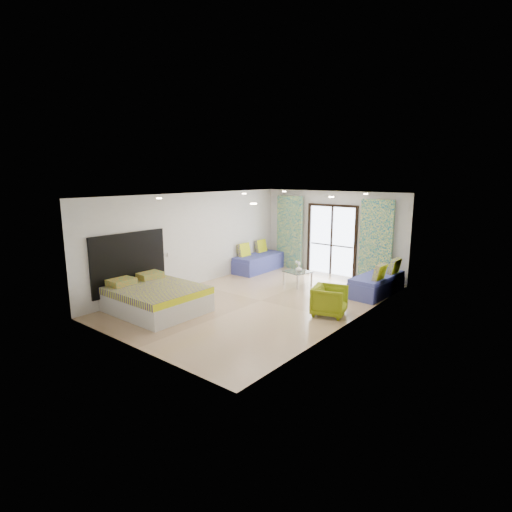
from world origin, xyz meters
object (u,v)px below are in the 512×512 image
Objects in this scene: daybed_left at (259,262)px; coffee_table at (298,273)px; daybed_right at (377,284)px; bed at (155,298)px; armchair at (330,299)px.

daybed_left reaches higher than coffee_table.
bed is at bearing -124.53° from daybed_right.
armchair is at bearing -40.24° from coffee_table.
bed is at bearing -83.40° from daybed_left.
daybed_right is 2.52× the size of coffee_table.
daybed_left reaches higher than daybed_right.
coffee_table and armchair have the same top height.
daybed_left is 2.64× the size of armchair.
armchair is at bearing 34.72° from bed.
armchair is (4.03, -2.41, 0.07)m from daybed_left.
coffee_table is (-2.16, -0.65, 0.09)m from daybed_right.
daybed_right is at bearing 16.65° from coffee_table.
armchair is (3.39, 2.35, 0.06)m from bed.
bed is 4.80m from daybed_left.
daybed_right is (3.60, 4.64, -0.02)m from bed.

